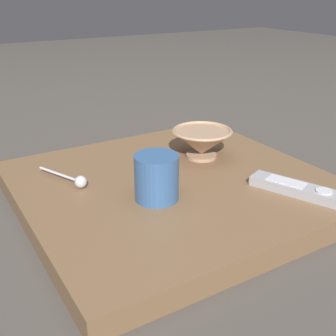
# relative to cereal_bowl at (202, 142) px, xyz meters

# --- Properties ---
(ground_plane) EXTENTS (6.00, 6.00, 0.00)m
(ground_plane) POSITION_rel_cereal_bowl_xyz_m (-0.08, 0.13, -0.09)
(ground_plane) COLOR #47423D
(table) EXTENTS (0.62, 0.65, 0.04)m
(table) POSITION_rel_cereal_bowl_xyz_m (-0.08, 0.13, -0.06)
(table) COLOR brown
(table) RESTS_ON ground
(cereal_bowl) EXTENTS (0.15, 0.15, 0.07)m
(cereal_bowl) POSITION_rel_cereal_bowl_xyz_m (0.00, 0.00, 0.00)
(cereal_bowl) COLOR tan
(cereal_bowl) RESTS_ON table
(coffee_mug) EXTENTS (0.12, 0.09, 0.09)m
(coffee_mug) POSITION_rel_cereal_bowl_xyz_m (-0.14, 0.21, 0.01)
(coffee_mug) COLOR #33598C
(coffee_mug) RESTS_ON table
(teaspoon) EXTENTS (0.13, 0.07, 0.03)m
(teaspoon) POSITION_rel_cereal_bowl_xyz_m (0.00, 0.32, -0.03)
(teaspoon) COLOR silver
(teaspoon) RESTS_ON table
(tv_remote_near) EXTENTS (0.20, 0.12, 0.02)m
(tv_remote_near) POSITION_rel_cereal_bowl_xyz_m (-0.27, -0.05, -0.03)
(tv_remote_near) COLOR #9E9EA3
(tv_remote_near) RESTS_ON table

